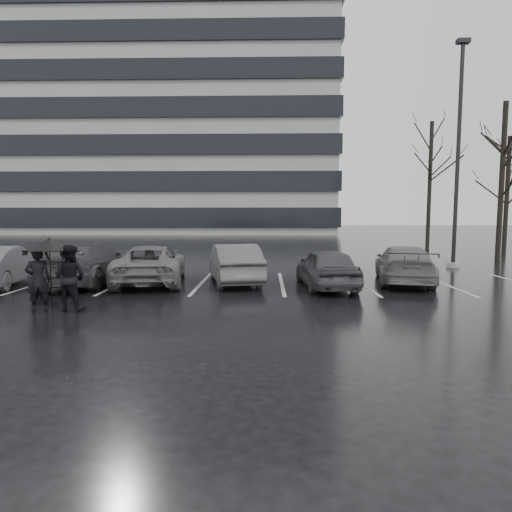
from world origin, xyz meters
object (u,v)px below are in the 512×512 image
at_px(tree_east, 502,182).
at_px(car_west_b, 151,264).
at_px(car_main, 326,268).
at_px(pedestrian_right, 70,278).
at_px(lamp_post, 458,166).
at_px(tree_north, 430,186).
at_px(pedestrian_left, 38,280).
at_px(car_east, 404,264).
at_px(car_west_d, 0,266).
at_px(tree_ne, 507,196).
at_px(car_west_c, 88,263).
at_px(car_west_a, 234,263).

bearing_deg(tree_east, car_west_b, -154.67).
height_order(car_main, pedestrian_right, pedestrian_right).
bearing_deg(lamp_post, tree_north, 75.82).
xyz_separation_m(pedestrian_left, lamp_post, (14.07, 9.17, 3.74)).
bearing_deg(tree_north, pedestrian_left, -131.09).
relative_size(car_east, tree_north, 0.53).
distance_m(pedestrian_right, lamp_post, 16.53).
xyz_separation_m(car_west_d, pedestrian_left, (3.34, -3.78, 0.12)).
bearing_deg(car_east, car_west_b, 13.74).
bearing_deg(tree_ne, car_west_d, -152.46).
distance_m(car_main, car_west_d, 10.93).
relative_size(car_west_d, pedestrian_left, 2.58).
relative_size(car_west_c, tree_north, 0.58).
relative_size(car_west_d, tree_east, 0.51).
distance_m(car_east, tree_east, 10.69).
distance_m(car_east, tree_ne, 15.06).
bearing_deg(pedestrian_left, tree_ne, -163.72).
bearing_deg(car_main, car_east, -164.32).
relative_size(car_main, car_west_c, 0.78).
relative_size(car_east, tree_ne, 0.64).
bearing_deg(tree_ne, pedestrian_right, -140.68).
bearing_deg(tree_east, car_west_d, -158.58).
distance_m(car_east, pedestrian_right, 10.75).
height_order(tree_east, tree_north, tree_north).
height_order(car_main, tree_east, tree_east).
height_order(car_west_a, lamp_post, lamp_post).
distance_m(pedestrian_left, lamp_post, 17.21).
bearing_deg(car_west_b, car_west_c, -3.17).
bearing_deg(tree_ne, car_west_c, -150.31).
relative_size(pedestrian_left, pedestrian_right, 0.96).
bearing_deg(pedestrian_left, car_main, -176.59).
bearing_deg(tree_ne, lamp_post, -131.26).
xyz_separation_m(car_west_b, pedestrian_right, (-0.87, -4.28, 0.17)).
distance_m(pedestrian_right, tree_north, 24.84).
bearing_deg(tree_east, car_main, -140.10).
xyz_separation_m(car_west_d, lamp_post, (17.42, 5.38, 3.86)).
xyz_separation_m(car_main, car_west_b, (-5.98, 0.78, 0.01)).
xyz_separation_m(car_main, lamp_post, (6.49, 5.52, 3.88)).
height_order(car_main, car_west_d, car_west_d).
distance_m(car_west_c, car_east, 11.01).
height_order(car_west_b, lamp_post, lamp_post).
relative_size(car_west_a, pedestrian_right, 2.52).
bearing_deg(pedestrian_right, car_west_b, -93.57).
height_order(car_west_a, car_west_c, car_west_c).
relative_size(car_east, lamp_post, 0.45).
bearing_deg(car_west_d, lamp_post, -172.94).
xyz_separation_m(car_west_a, car_west_d, (-7.83, -0.81, -0.01)).
xyz_separation_m(car_east, tree_north, (6.11, 14.24, 3.60)).
relative_size(car_main, tree_ne, 0.55).
distance_m(car_west_d, pedestrian_right, 5.46).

